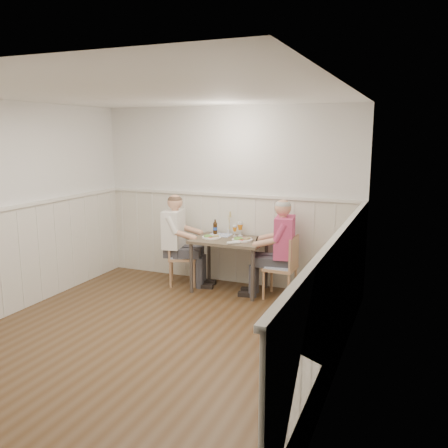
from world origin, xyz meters
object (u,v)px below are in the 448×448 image
(beer_bottle, at_px, (215,228))
(man_in_pink, at_px, (281,256))
(dining_table, at_px, (229,246))
(chair_left, at_px, (179,254))
(chair_right, at_px, (284,265))
(diner_cream, at_px, (177,247))
(grass_vase, at_px, (229,223))

(beer_bottle, bearing_deg, man_in_pink, -11.64)
(dining_table, height_order, chair_left, chair_left)
(chair_right, distance_m, beer_bottle, 1.20)
(diner_cream, bearing_deg, beer_bottle, 28.22)
(chair_left, xyz_separation_m, grass_vase, (0.66, 0.33, 0.45))
(diner_cream, height_order, grass_vase, diner_cream)
(chair_right, relative_size, grass_vase, 2.39)
(dining_table, distance_m, grass_vase, 0.41)
(beer_bottle, bearing_deg, dining_table, -34.90)
(diner_cream, height_order, beer_bottle, diner_cream)
(dining_table, relative_size, chair_right, 1.17)
(man_in_pink, bearing_deg, diner_cream, -178.18)
(diner_cream, distance_m, beer_bottle, 0.63)
(dining_table, bearing_deg, man_in_pink, -0.04)
(dining_table, xyz_separation_m, grass_vase, (-0.13, 0.30, 0.26))
(dining_table, relative_size, man_in_pink, 0.73)
(diner_cream, xyz_separation_m, grass_vase, (0.68, 0.35, 0.34))
(chair_right, bearing_deg, dining_table, 178.48)
(dining_table, xyz_separation_m, man_in_pink, (0.75, -0.00, -0.08))
(man_in_pink, bearing_deg, chair_left, -178.91)
(man_in_pink, xyz_separation_m, beer_bottle, (-1.07, 0.22, 0.27))
(man_in_pink, relative_size, beer_bottle, 6.22)
(dining_table, distance_m, man_in_pink, 0.76)
(diner_cream, bearing_deg, dining_table, 3.53)
(diner_cream, relative_size, beer_bottle, 6.20)
(diner_cream, xyz_separation_m, beer_bottle, (0.50, 0.27, 0.27))
(dining_table, relative_size, beer_bottle, 4.56)
(man_in_pink, relative_size, grass_vase, 3.82)
(chair_left, distance_m, man_in_pink, 1.55)
(diner_cream, bearing_deg, chair_left, 37.66)
(beer_bottle, distance_m, grass_vase, 0.21)
(dining_table, height_order, diner_cream, diner_cream)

